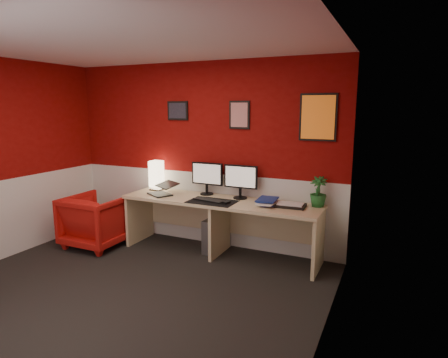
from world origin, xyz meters
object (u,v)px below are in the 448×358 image
shoji_lamp (156,176)px  monitor_right (240,176)px  desk (220,227)px  laptop (160,187)px  armchair (97,220)px  zen_tray (290,206)px  potted_plant (318,192)px  pc_tower (216,234)px  monitor_left (207,173)px

shoji_lamp → monitor_right: size_ratio=0.69×
desk → laptop: laptop is taller
armchair → laptop: bearing=-158.2°
zen_tray → potted_plant: size_ratio=0.97×
potted_plant → armchair: potted_plant is taller
pc_tower → monitor_left: bearing=152.9°
monitor_right → potted_plant: size_ratio=1.61×
monitor_right → zen_tray: 0.77m
desk → pc_tower: 0.19m
shoji_lamp → potted_plant: 2.28m
laptop → zen_tray: size_ratio=0.94×
laptop → monitor_right: monitor_right is taller
monitor_left → pc_tower: monitor_left is taller
shoji_lamp → desk: bearing=-9.3°
shoji_lamp → monitor_left: 0.79m
desk → monitor_left: monitor_left is taller
potted_plant → pc_tower: 1.47m
pc_tower → zen_tray: bearing=0.6°
monitor_right → potted_plant: 1.00m
desk → shoji_lamp: (-1.08, 0.18, 0.56)m
desk → monitor_left: (-0.29, 0.21, 0.66)m
desk → laptop: size_ratio=7.88×
monitor_right → pc_tower: monitor_right is taller
potted_plant → monitor_left: bearing=179.4°
desk → monitor_right: size_ratio=4.48×
desk → armchair: bearing=-166.4°
zen_tray → pc_tower: zen_tray is taller
desk → monitor_left: size_ratio=4.48×
desk → zen_tray: (0.91, 0.05, 0.38)m
shoji_lamp → pc_tower: 1.22m
monitor_right → pc_tower: bearing=-162.4°
monitor_left → potted_plant: 1.50m
desk → potted_plant: bearing=9.5°
laptop → monitor_left: size_ratio=0.57×
shoji_lamp → monitor_right: bearing=0.6°
desk → potted_plant: 1.33m
shoji_lamp → monitor_left: (0.79, 0.04, 0.09)m
laptop → monitor_left: 0.66m
pc_tower → armchair: bearing=-159.1°
monitor_left → armchair: bearing=-155.9°
shoji_lamp → monitor_left: size_ratio=0.69×
armchair → monitor_right: bearing=-162.5°
potted_plant → monitor_right: bearing=-179.5°
desk → shoji_lamp: bearing=170.7°
desk → armchair: size_ratio=3.31×
potted_plant → zen_tray: bearing=-152.5°
laptop → monitor_right: bearing=43.0°
zen_tray → shoji_lamp: bearing=176.3°
potted_plant → armchair: (-2.89, -0.61, -0.55)m
desk → shoji_lamp: shoji_lamp is taller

